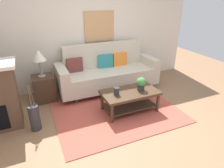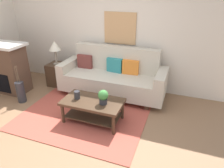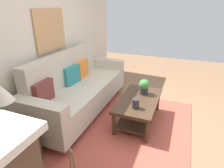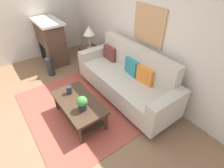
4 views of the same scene
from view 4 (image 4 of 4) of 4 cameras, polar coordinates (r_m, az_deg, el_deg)
ground_plane at (r=3.56m, az=-18.02°, el=-10.94°), size 9.43×9.43×0.00m
wall_back at (r=3.73m, az=9.67°, el=17.82°), size 5.43×0.10×2.70m
wall_left at (r=5.45m, az=-26.81°, el=20.64°), size 0.10×5.03×2.70m
area_rug at (r=3.65m, az=-10.78°, el=-7.77°), size 2.40×1.87×0.01m
couch at (r=3.66m, az=4.77°, el=1.60°), size 2.37×0.84×1.08m
throw_pillow_maroon at (r=4.10m, az=-0.53°, el=9.91°), size 0.36×0.13×0.32m
throw_pillow_teal at (r=3.59m, az=6.50°, el=5.52°), size 0.37×0.16×0.32m
throw_pillow_orange at (r=3.37m, az=10.70°, el=2.81°), size 0.37×0.14×0.32m
coffee_table at (r=3.25m, az=-10.55°, el=-7.00°), size 1.10×0.60×0.43m
tabletop_vase at (r=3.34m, az=-13.62°, el=-1.84°), size 0.11×0.11×0.15m
potted_plant_tabletop at (r=2.92m, az=-9.58°, el=-6.02°), size 0.18×0.18×0.26m
side_table at (r=4.79m, az=-6.78°, el=8.41°), size 0.44×0.44×0.56m
table_lamp at (r=4.50m, az=-7.45°, el=16.45°), size 0.28×0.28×0.57m
fireplace at (r=5.19m, az=-19.00°, el=12.76°), size 1.02×0.58×1.16m
floor_vase at (r=4.70m, az=-19.30°, el=5.22°), size 0.18×0.18×0.47m
floor_vase_branch_a at (r=4.49m, az=-20.27°, el=9.60°), size 0.05×0.02×0.36m
floor_vase_branch_b at (r=4.52m, az=-20.19°, el=9.80°), size 0.05×0.04×0.36m
floor_vase_branch_c at (r=4.51m, az=-20.60°, el=9.66°), size 0.02×0.02×0.36m
framed_painting at (r=3.50m, az=11.78°, el=17.94°), size 0.74×0.03×0.70m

